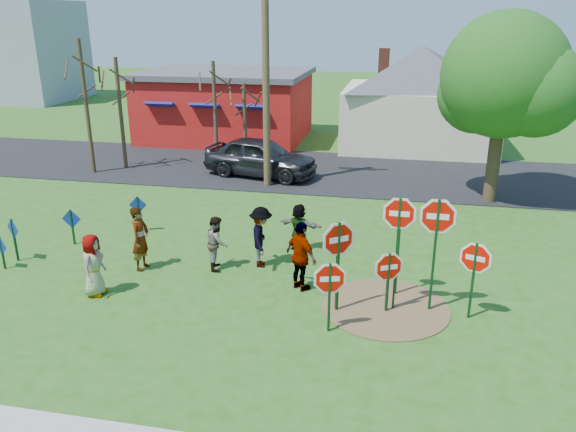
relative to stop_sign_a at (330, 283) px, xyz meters
name	(u,v)px	position (x,y,z in m)	size (l,w,h in m)	color
ground	(226,275)	(-3.24, 2.36, -1.23)	(120.00, 120.00, 0.00)	#285117
road	(299,170)	(-3.24, 13.86, -1.21)	(120.00, 7.50, 0.04)	black
dirt_patch	(385,307)	(1.26, 1.36, -1.21)	(3.20, 3.20, 0.03)	brown
red_building	(226,105)	(-8.74, 20.36, 0.74)	(9.40, 7.69, 3.90)	#9F160F
cream_house	(420,93)	(2.26, 20.36, 1.70)	(9.40, 9.40, 6.50)	beige
distant_building	(13,51)	(-31.24, 32.36, 2.77)	(10.00, 8.00, 8.00)	#8C939E
stop_sign_a	(330,283)	(0.00, 0.00, 0.00)	(0.99, 0.30, 1.86)	#103A19
stop_sign_b	(400,223)	(1.49, 2.15, 0.78)	(0.91, 0.20, 2.75)	#103A19
stop_sign_c	(398,228)	(1.45, 1.37, 0.94)	(1.07, 0.07, 3.06)	#103A19
stop_sign_d	(437,227)	(2.34, 1.48, 0.99)	(1.17, 0.08, 3.07)	#103A19
stop_sign_e	(389,271)	(1.28, 1.17, -0.11)	(0.90, 0.46, 1.71)	#103A19
stop_sign_f	(475,263)	(3.26, 1.28, 0.22)	(0.96, 0.36, 2.09)	#103A19
stop_sign_g	(338,247)	(0.07, 0.99, 0.48)	(0.95, 0.71, 2.50)	#103A19
blue_diamond_a	(2,249)	(-9.64, 1.51, -0.62)	(0.53, 0.24, 1.00)	#103A19
blue_diamond_b	(14,235)	(-9.63, 2.09, -0.39)	(0.57, 0.32, 1.34)	#103A19
blue_diamond_c	(72,223)	(-8.68, 3.60, -0.51)	(0.64, 0.06, 1.18)	#103A19
blue_diamond_d	(138,210)	(-7.09, 5.01, -0.44)	(0.60, 0.10, 1.27)	#103A19
person_a	(93,265)	(-6.23, 0.60, -0.39)	(0.82, 0.53, 1.68)	#40459A
person_b	(140,238)	(-5.72, 2.32, -0.29)	(0.68, 0.45, 1.88)	teal
person_c	(217,243)	(-3.60, 2.80, -0.44)	(0.76, 0.60, 1.57)	brown
person_d	(261,237)	(-2.40, 3.20, -0.33)	(1.16, 0.67, 1.80)	#333339
person_e	(301,257)	(-1.00, 1.94, -0.27)	(1.12, 0.47, 1.91)	#54325F
person_f	(299,227)	(-1.54, 4.59, -0.48)	(1.39, 0.44, 1.50)	#245533
suv	(260,157)	(-4.74, 12.51, -0.32)	(2.05, 5.10, 1.74)	#2C2D31
utility_pole	(266,67)	(-4.10, 11.09, 3.74)	(2.31, 0.29, 9.45)	#4C3823
leafy_tree	(507,82)	(5.05, 10.73, 3.38)	(5.03, 4.59, 7.15)	#382819
bare_tree_west	(119,98)	(-11.43, 12.66, 2.10)	(1.80, 1.80, 5.15)	#382819
bare_tree_east	(245,112)	(-6.15, 15.04, 1.26)	(1.80, 1.80, 3.85)	#382819
bare_tree_mid	(84,88)	(-12.48, 11.57, 2.64)	(1.80, 1.80, 5.98)	#382819
bare_tree_extra	(214,98)	(-7.50, 14.61, 1.94)	(1.80, 1.80, 4.89)	#382819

